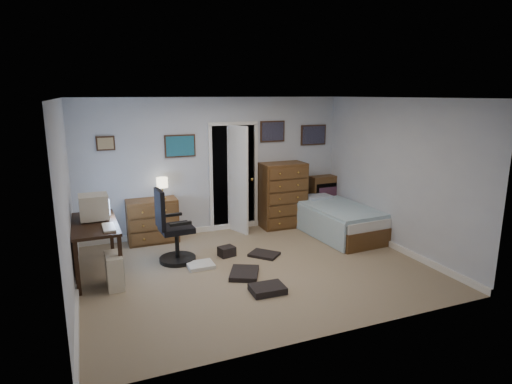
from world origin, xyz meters
The scene contains 15 objects.
floor centered at (0.00, 0.00, -0.01)m, with size 5.00×4.00×0.02m, color gray.
computer_desk centered at (-2.29, 0.68, 0.60)m, with size 0.66×1.36×0.77m.
crt_monitor centered at (-2.18, 0.83, 0.97)m, with size 0.41×0.38×0.37m.
keyboard centered at (-2.02, 0.33, 0.79)m, with size 0.15×0.41×0.02m, color beige.
pc_tower centered at (-2.00, 0.13, 0.23)m, with size 0.23×0.44×0.46m.
office_chair centered at (-1.09, 0.71, 0.45)m, with size 0.60×0.60×1.17m.
media_stack centered at (-2.32, 2.21, 0.43)m, with size 0.17×0.17×0.85m, color maroon.
low_dresser centered at (-1.23, 1.77, 0.38)m, with size 0.86×0.43×0.77m, color brown.
table_lamp centered at (-1.03, 1.77, 1.04)m, with size 0.19×0.19×0.37m.
doorway centered at (0.35, 2.27, 1.00)m, with size 0.96×1.12×2.05m.
tall_dresser centered at (1.27, 1.75, 0.63)m, with size 0.86×0.51×1.26m, color brown.
headboard_bookcase centered at (2.48, 1.86, 0.49)m, with size 1.03×0.30×0.92m.
bed centered at (1.99, 0.89, 0.28)m, with size 1.08×1.89×0.60m.
wall_posters centered at (0.57, 1.98, 1.75)m, with size 4.38×0.04×0.60m.
floor_clutter centered at (-0.22, -0.06, 0.04)m, with size 1.54×1.73×0.16m.
Camera 1 is at (-2.25, -5.56, 2.55)m, focal length 30.00 mm.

